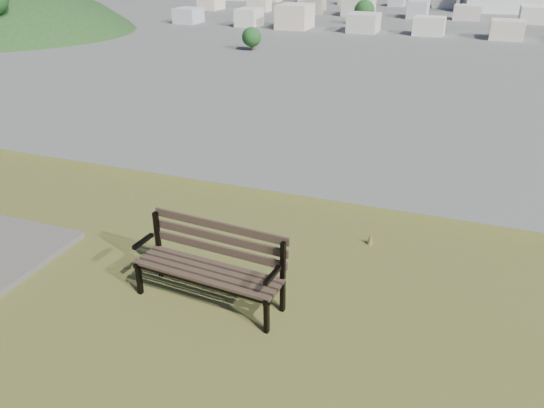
% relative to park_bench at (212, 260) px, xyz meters
% --- Properties ---
extents(park_bench, '(1.70, 0.67, 0.87)m').
position_rel_park_bench_xyz_m(park_bench, '(0.00, 0.00, 0.00)').
color(park_bench, '#3F3324').
rests_on(park_bench, hilltop_mesa).
extents(grass_tufts, '(12.49, 7.38, 0.28)m').
position_rel_park_bench_xyz_m(grass_tufts, '(-1.12, -1.84, -0.38)').
color(grass_tufts, brown).
rests_on(grass_tufts, hilltop_mesa).
extents(arena, '(58.30, 32.31, 23.28)m').
position_rel_park_bench_xyz_m(arena, '(21.30, 290.29, -20.00)').
color(arena, silver).
rests_on(arena, ground).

